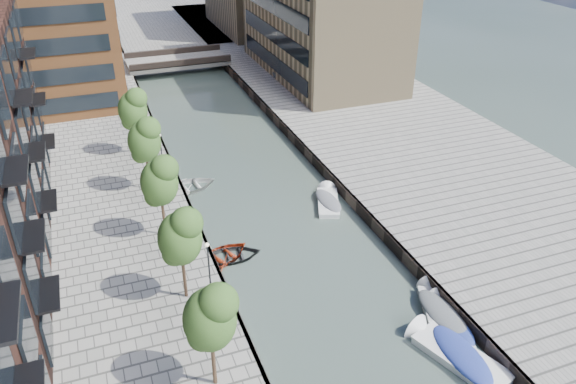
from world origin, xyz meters
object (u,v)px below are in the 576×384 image
tree_3 (180,235)px  tree_6 (132,108)px  sloop_4 (232,258)px  motorboat_3 (448,320)px  bridge (177,61)px  motorboat_0 (453,353)px  car (276,69)px  sloop_2 (222,260)px  sloop_3 (189,189)px  motorboat_4 (328,200)px  tree_5 (144,139)px  tree_2 (209,316)px  tree_4 (159,180)px  motorboat_1 (440,311)px

tree_3 → tree_6: same height
sloop_4 → motorboat_3: bearing=-132.6°
bridge → tree_3: size_ratio=2.18×
motorboat_0 → car: (6.59, 47.07, 1.45)m
sloop_2 → car: car is taller
sloop_3 → motorboat_4: motorboat_4 is taller
tree_3 → motorboat_0: tree_3 is taller
sloop_4 → motorboat_0: motorboat_0 is taller
motorboat_3 → tree_5: bearing=124.1°
tree_2 → motorboat_0: size_ratio=0.98×
tree_6 → motorboat_4: tree_6 is taller
tree_2 → motorboat_3: bearing=1.7°
tree_6 → sloop_4: tree_6 is taller
tree_4 → motorboat_1: 19.57m
tree_4 → motorboat_3: bearing=-44.3°
motorboat_1 → motorboat_3: size_ratio=1.13×
sloop_3 → motorboat_0: 25.30m
bridge → tree_5: size_ratio=2.18×
sloop_2 → sloop_3: bearing=-23.5°
tree_3 → tree_5: size_ratio=1.00×
motorboat_4 → bridge: bearing=96.8°
motorboat_3 → motorboat_4: motorboat_3 is taller
bridge → motorboat_0: (4.16, -55.85, -1.16)m
tree_6 → sloop_3: size_ratio=1.24×
bridge → motorboat_0: size_ratio=2.14×
sloop_2 → motorboat_0: size_ratio=0.73×
tree_6 → sloop_2: size_ratio=1.35×
tree_5 → motorboat_3: tree_5 is taller
tree_5 → motorboat_4: (13.07, -5.43, -5.12)m
tree_3 → motorboat_0: size_ratio=0.98×
motorboat_3 → motorboat_0: bearing=-119.2°
tree_5 → sloop_4: tree_5 is taller
tree_5 → motorboat_1: 24.71m
tree_4 → sloop_4: tree_4 is taller
tree_3 → tree_4: bearing=90.0°
motorboat_0 → motorboat_1: 3.36m
sloop_4 → tree_3: bearing=139.7°
tree_6 → sloop_4: size_ratio=1.45×
bridge → tree_4: bearing=-102.0°
motorboat_1 → bridge: bearing=95.9°
sloop_4 → motorboat_4: 10.30m
bridge → sloop_2: bearing=-97.1°
tree_5 → tree_6: same height
tree_5 → motorboat_3: bearing=-55.9°
bridge → sloop_4: 43.29m
tree_4 → motorboat_4: tree_4 is taller
sloop_3 → tree_4: bearing=148.1°
sloop_3 → motorboat_3: 23.77m
sloop_2 → sloop_3: 10.49m
motorboat_0 → sloop_4: bearing=124.5°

